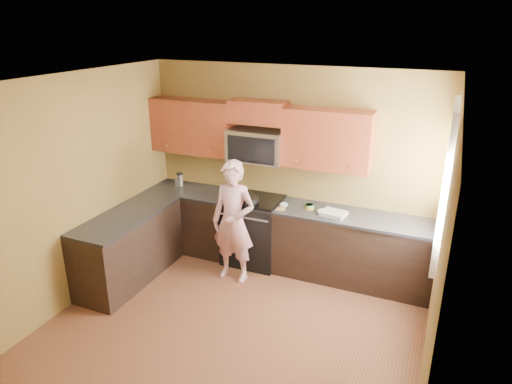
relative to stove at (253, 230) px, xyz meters
The scene contains 25 objects.
floor 1.79m from the stove, 76.57° to the right, with size 4.00×4.00×0.00m, color brown.
ceiling 2.81m from the stove, 76.57° to the right, with size 4.00×4.00×0.00m, color white.
wall_back 1.02m from the stove, 39.09° to the left, with size 4.00×4.00×0.00m, color brown.
wall_front 3.80m from the stove, 83.79° to the right, with size 4.00×4.00×0.00m, color brown.
wall_left 2.48m from the stove, 133.69° to the right, with size 4.00×4.00×0.00m, color brown.
wall_right 3.05m from the stove, 34.91° to the right, with size 4.00×4.00×0.00m, color brown.
cabinet_back_run 0.40m from the stove, ahead, with size 4.00×0.60×0.88m, color black.
cabinet_left_run 1.69m from the stove, 140.41° to the right, with size 0.60×1.60×0.88m, color black.
countertop_back 0.58m from the stove, ahead, with size 4.00×0.62×0.04m, color black.
countertop_left 1.73m from the stove, 140.19° to the right, with size 0.62×1.60×0.04m, color black.
stove is the anchor object (origin of this frame).
microwave 0.98m from the stove, 90.00° to the left, with size 0.76×0.40×0.42m, color silver, non-canonical shape.
upper_cab_left 1.40m from the stove, behind, with size 1.22×0.33×0.75m, color maroon, non-canonical shape.
upper_cab_right 1.36m from the stove, ahead, with size 1.12×0.33×0.75m, color maroon, non-canonical shape.
upper_cab_over_mw 1.63m from the stove, 90.00° to the left, with size 0.76×0.33×0.30m, color maroon.
window 2.70m from the stove, 11.29° to the right, with size 0.06×1.06×1.66m, color white, non-canonical shape.
woman 0.62m from the stove, 95.35° to the right, with size 0.59×0.39×1.61m, color pink.
frying_pan 0.49m from the stove, 98.59° to the right, with size 0.29×0.50×0.07m, color black, non-canonical shape.
butter_tub 0.91m from the stove, ahead, with size 0.12×0.12×0.09m, color yellow, non-canonical shape.
toast_slice 0.66m from the stove, 19.08° to the right, with size 0.11×0.11×0.01m, color #B27F47.
napkin_a 0.66m from the stove, ahead, with size 0.11×0.12×0.06m, color silver.
napkin_b 1.10m from the stove, ahead, with size 0.12×0.13×0.07m, color silver.
dish_towel 1.23m from the stove, ahead, with size 0.30×0.24×0.05m, color white.
travel_mug 1.31m from the stove, behind, with size 0.09×0.09×0.20m, color silver, non-canonical shape.
glass_a 1.37m from the stove, behind, with size 0.07×0.07×0.12m, color silver.
Camera 1 is at (1.94, -3.71, 3.25)m, focal length 32.50 mm.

